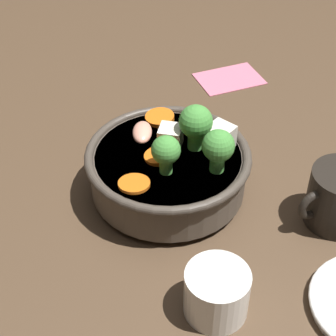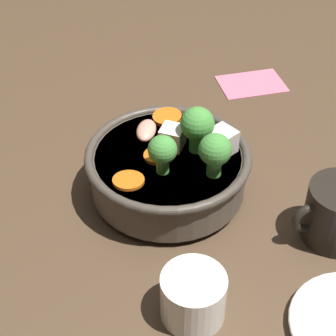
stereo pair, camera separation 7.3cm
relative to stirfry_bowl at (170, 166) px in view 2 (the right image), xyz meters
name	(u,v)px [view 2 (the right image)]	position (x,y,z in m)	size (l,w,h in m)	color
ground_plane	(168,192)	(0.00, 0.00, -0.05)	(3.00, 3.00, 0.00)	#4C3826
stirfry_bowl	(170,166)	(0.00, 0.00, 0.00)	(0.22, 0.22, 0.13)	#51473D
tea_cup	(193,296)	(0.03, 0.19, -0.02)	(0.07, 0.07, 0.06)	white
napkin	(252,84)	(-0.22, -0.22, -0.05)	(0.11, 0.08, 0.00)	#D16B84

